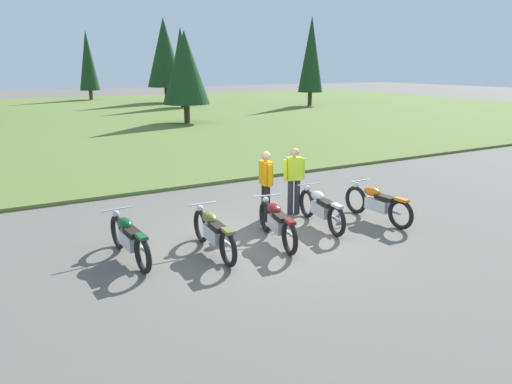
{
  "coord_description": "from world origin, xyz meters",
  "views": [
    {
      "loc": [
        -4.8,
        -8.05,
        3.6
      ],
      "look_at": [
        0.0,
        0.6,
        0.9
      ],
      "focal_mm": 32.7,
      "sensor_mm": 36.0,
      "label": 1
    }
  ],
  "objects_px": {
    "motorcycle_olive": "(213,232)",
    "motorcycle_silver": "(321,208)",
    "motorcycle_british_green": "(129,238)",
    "motorcycle_maroon": "(277,222)",
    "rider_with_back_turned": "(294,177)",
    "rider_near_row_end": "(266,182)",
    "motorcycle_orange": "(377,203)"
  },
  "relations": [
    {
      "from": "rider_with_back_turned",
      "to": "motorcycle_olive",
      "type": "bearing_deg",
      "value": -154.3
    },
    {
      "from": "motorcycle_olive",
      "to": "motorcycle_silver",
      "type": "relative_size",
      "value": 1.0
    },
    {
      "from": "motorcycle_orange",
      "to": "rider_with_back_turned",
      "type": "distance_m",
      "value": 2.07
    },
    {
      "from": "motorcycle_orange",
      "to": "rider_with_back_turned",
      "type": "relative_size",
      "value": 1.26
    },
    {
      "from": "motorcycle_british_green",
      "to": "motorcycle_maroon",
      "type": "bearing_deg",
      "value": -11.08
    },
    {
      "from": "motorcycle_maroon",
      "to": "motorcycle_silver",
      "type": "xyz_separation_m",
      "value": [
        1.41,
        0.37,
        0.0
      ]
    },
    {
      "from": "motorcycle_olive",
      "to": "rider_near_row_end",
      "type": "height_order",
      "value": "rider_near_row_end"
    },
    {
      "from": "motorcycle_olive",
      "to": "rider_with_back_turned",
      "type": "distance_m",
      "value": 3.11
    },
    {
      "from": "motorcycle_maroon",
      "to": "rider_near_row_end",
      "type": "distance_m",
      "value": 1.55
    },
    {
      "from": "motorcycle_silver",
      "to": "rider_near_row_end",
      "type": "bearing_deg",
      "value": 131.73
    },
    {
      "from": "motorcycle_silver",
      "to": "rider_near_row_end",
      "type": "height_order",
      "value": "rider_near_row_end"
    },
    {
      "from": "rider_with_back_turned",
      "to": "rider_near_row_end",
      "type": "height_order",
      "value": "same"
    },
    {
      "from": "motorcycle_silver",
      "to": "rider_with_back_turned",
      "type": "bearing_deg",
      "value": 92.27
    },
    {
      "from": "motorcycle_maroon",
      "to": "rider_with_back_turned",
      "type": "height_order",
      "value": "rider_with_back_turned"
    },
    {
      "from": "motorcycle_maroon",
      "to": "motorcycle_orange",
      "type": "distance_m",
      "value": 2.81
    },
    {
      "from": "motorcycle_british_green",
      "to": "rider_near_row_end",
      "type": "distance_m",
      "value": 3.58
    },
    {
      "from": "motorcycle_olive",
      "to": "rider_near_row_end",
      "type": "distance_m",
      "value": 2.36
    },
    {
      "from": "motorcycle_maroon",
      "to": "rider_near_row_end",
      "type": "height_order",
      "value": "rider_near_row_end"
    },
    {
      "from": "motorcycle_olive",
      "to": "rider_near_row_end",
      "type": "xyz_separation_m",
      "value": [
        1.93,
        1.27,
        0.51
      ]
    },
    {
      "from": "motorcycle_silver",
      "to": "rider_with_back_turned",
      "type": "distance_m",
      "value": 1.18
    },
    {
      "from": "motorcycle_british_green",
      "to": "motorcycle_maroon",
      "type": "relative_size",
      "value": 1.01
    },
    {
      "from": "motorcycle_olive",
      "to": "motorcycle_silver",
      "type": "bearing_deg",
      "value": 5.55
    },
    {
      "from": "motorcycle_maroon",
      "to": "motorcycle_silver",
      "type": "relative_size",
      "value": 0.99
    },
    {
      "from": "motorcycle_orange",
      "to": "rider_near_row_end",
      "type": "distance_m",
      "value": 2.69
    },
    {
      "from": "motorcycle_british_green",
      "to": "rider_with_back_turned",
      "type": "relative_size",
      "value": 1.26
    },
    {
      "from": "motorcycle_british_green",
      "to": "motorcycle_orange",
      "type": "relative_size",
      "value": 1.0
    },
    {
      "from": "motorcycle_olive",
      "to": "motorcycle_british_green",
      "type": "bearing_deg",
      "value": 162.68
    },
    {
      "from": "motorcycle_olive",
      "to": "rider_near_row_end",
      "type": "relative_size",
      "value": 1.26
    },
    {
      "from": "motorcycle_orange",
      "to": "rider_near_row_end",
      "type": "bearing_deg",
      "value": 149.81
    },
    {
      "from": "motorcycle_british_green",
      "to": "motorcycle_silver",
      "type": "xyz_separation_m",
      "value": [
        4.34,
        -0.2,
        0.0
      ]
    },
    {
      "from": "motorcycle_silver",
      "to": "rider_near_row_end",
      "type": "relative_size",
      "value": 1.25
    },
    {
      "from": "motorcycle_maroon",
      "to": "rider_near_row_end",
      "type": "bearing_deg",
      "value": 68.98
    }
  ]
}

